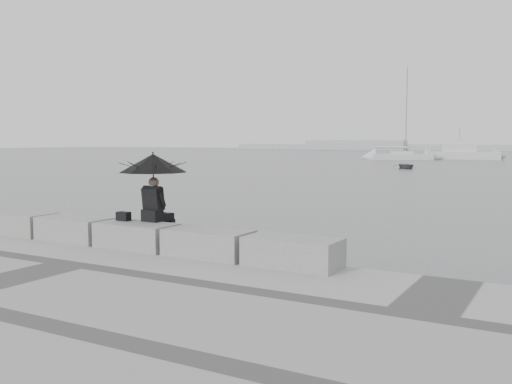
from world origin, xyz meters
The scene contains 12 objects.
ground centered at (0.00, 0.00, 0.00)m, with size 360.00×360.00×0.00m, color #4C4E51.
stone_block_far_left centered at (-3.40, -0.45, 0.75)m, with size 1.60×0.80×0.50m, color slate.
stone_block_left centered at (-1.70, -0.45, 0.75)m, with size 1.60×0.80×0.50m, color slate.
stone_block_centre centered at (0.00, -0.45, 0.75)m, with size 1.60×0.80×0.50m, color slate.
stone_block_right centered at (1.70, -0.45, 0.75)m, with size 1.60×0.80×0.50m, color slate.
stone_block_far_right centered at (3.40, -0.45, 0.75)m, with size 1.60×0.80×0.50m, color slate.
seated_person centered at (0.12, -0.07, 2.04)m, with size 1.38×1.38×1.39m.
bag centered at (-0.45, -0.32, 1.09)m, with size 0.28×0.16×0.18m, color black.
distant_landmass centered at (-8.14, 154.51, 0.90)m, with size 180.00×8.00×2.80m.
sailboat_left centered at (-13.82, 69.87, 0.52)m, with size 8.45×5.73×12.90m.
motor_cruiser centered at (-6.39, 76.05, 0.89)m, with size 9.46×4.73×4.50m.
dinghy centered at (-6.70, 45.17, 0.26)m, with size 3.08×1.30×0.52m, color slate.
Camera 1 is at (7.48, -8.93, 2.61)m, focal length 40.00 mm.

